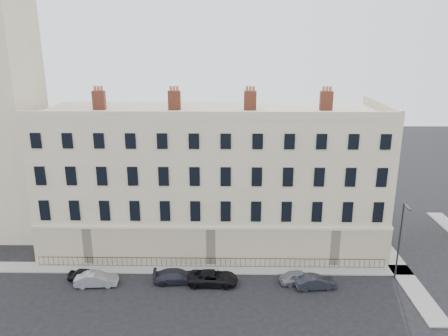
{
  "coord_description": "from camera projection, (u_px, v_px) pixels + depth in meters",
  "views": [
    {
      "loc": [
        -4.04,
        -34.09,
        22.33
      ],
      "look_at": [
        -4.72,
        10.0,
        9.16
      ],
      "focal_mm": 35.0,
      "sensor_mm": 36.0,
      "label": 1
    }
  ],
  "objects": [
    {
      "name": "railings",
      "position": [
        211.0,
        262.0,
        44.09
      ],
      "size": [
        35.0,
        0.04,
        0.96
      ],
      "color": "black",
      "rests_on": "ground"
    },
    {
      "name": "pavement_terrace",
      "position": [
        171.0,
        268.0,
        43.91
      ],
      "size": [
        48.0,
        2.0,
        0.12
      ],
      "primitive_type": "cube",
      "color": "gray",
      "rests_on": "ground"
    },
    {
      "name": "car_c",
      "position": [
        177.0,
        276.0,
        41.39
      ],
      "size": [
        4.55,
        2.16,
        1.28
      ],
      "primitive_type": "imported",
      "rotation": [
        0.0,
        0.0,
        1.65
      ],
      "color": "#21222C",
      "rests_on": "ground"
    },
    {
      "name": "ground",
      "position": [
        275.0,
        298.0,
        38.99
      ],
      "size": [
        160.0,
        160.0,
        0.0
      ],
      "primitive_type": "plane",
      "color": "black",
      "rests_on": "ground"
    },
    {
      "name": "pavement_east_return",
      "position": [
        390.0,
        256.0,
        46.45
      ],
      "size": [
        2.0,
        24.0,
        0.12
      ],
      "primitive_type": "cube",
      "color": "gray",
      "rests_on": "ground"
    },
    {
      "name": "car_a",
      "position": [
        86.0,
        275.0,
        41.66
      ],
      "size": [
        3.52,
        1.63,
        1.17
      ],
      "primitive_type": "imported",
      "rotation": [
        0.0,
        0.0,
        1.5
      ],
      "color": "black",
      "rests_on": "ground"
    },
    {
      "name": "car_f",
      "position": [
        315.0,
        282.0,
        40.39
      ],
      "size": [
        3.92,
        1.81,
        1.24
      ],
      "primitive_type": "imported",
      "rotation": [
        0.0,
        0.0,
        1.7
      ],
      "color": "black",
      "rests_on": "ground"
    },
    {
      "name": "car_d",
      "position": [
        213.0,
        278.0,
        41.06
      ],
      "size": [
        4.77,
        2.26,
        1.32
      ],
      "primitive_type": "imported",
      "rotation": [
        0.0,
        0.0,
        1.55
      ],
      "color": "black",
      "rests_on": "ground"
    },
    {
      "name": "streetlamp",
      "position": [
        400.0,
        238.0,
        40.84
      ],
      "size": [
        0.26,
        1.71,
        7.91
      ],
      "rotation": [
        0.0,
        0.0,
        0.06
      ],
      "color": "#28282D",
      "rests_on": "ground"
    },
    {
      "name": "car_b",
      "position": [
        97.0,
        279.0,
        40.83
      ],
      "size": [
        4.07,
        1.72,
        1.31
      ],
      "primitive_type": "imported",
      "rotation": [
        0.0,
        0.0,
        1.66
      ],
      "color": "gray",
      "rests_on": "ground"
    },
    {
      "name": "terrace",
      "position": [
        213.0,
        177.0,
        48.4
      ],
      "size": [
        36.22,
        12.22,
        17.0
      ],
      "color": "beige",
      "rests_on": "ground"
    },
    {
      "name": "car_e",
      "position": [
        299.0,
        277.0,
        41.25
      ],
      "size": [
        3.89,
        2.09,
        1.26
      ],
      "primitive_type": "imported",
      "rotation": [
        0.0,
        0.0,
        1.74
      ],
      "color": "gray",
      "rests_on": "ground"
    }
  ]
}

